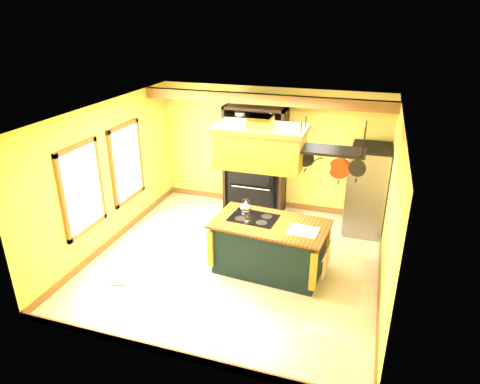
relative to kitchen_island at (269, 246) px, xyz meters
The scene contains 15 objects.
floor 0.81m from the kitchen_island, 168.72° to the left, with size 5.00×5.00×0.00m, color beige.
ceiling 2.33m from the kitchen_island, 168.72° to the left, with size 5.00×5.00×0.00m, color white.
wall_back 2.85m from the kitchen_island, 103.73° to the left, with size 5.00×0.02×2.70m, color #DCC150.
wall_front 2.61m from the kitchen_island, 105.15° to the right, with size 5.00×0.02×2.70m, color #DCC150.
wall_left 3.27m from the kitchen_island, behind, with size 0.02×5.00×2.70m, color #DCC150.
wall_right 2.06m from the kitchen_island, ahead, with size 0.02×5.00×2.70m, color #DCC150.
ceiling_beam 2.87m from the kitchen_island, 109.36° to the left, with size 5.00×0.15×0.20m, color brown.
window_near 3.31m from the kitchen_island, 167.80° to the right, with size 0.06×1.06×1.56m.
window_far 3.32m from the kitchen_island, 166.81° to the left, with size 0.06×1.06×1.56m.
kitchen_island is the anchor object (origin of this frame).
range_hood 1.79m from the kitchen_island, behind, with size 1.43×0.81×0.80m.
pot_rack 1.93m from the kitchen_island, ahead, with size 1.04×0.49×0.90m.
refrigerator 2.53m from the kitchen_island, 54.23° to the left, with size 0.76×0.89×1.74m.
hutch 2.59m from the kitchen_island, 111.46° to the left, with size 1.33×0.60×2.34m.
floor_register 2.58m from the kitchen_island, 152.61° to the right, with size 0.28×0.12×0.01m, color black.
Camera 1 is at (2.10, -6.31, 4.19)m, focal length 32.00 mm.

